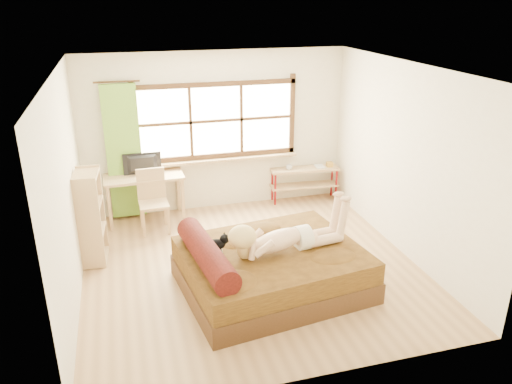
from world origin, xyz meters
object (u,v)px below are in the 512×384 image
object	(u,v)px
kitten	(214,244)
chair	(153,197)
woman	(286,226)
bookshelf	(91,217)
bed	(268,268)
pipe_shelf	(305,177)
desk	(144,182)

from	to	relation	value
kitten	chair	world-z (taller)	chair
woman	bookshelf	distance (m)	2.76
bed	kitten	distance (m)	0.78
pipe_shelf	bookshelf	world-z (taller)	bookshelf
bed	bookshelf	distance (m)	2.58
woman	pipe_shelf	bearing A→B (deg)	56.53
bookshelf	bed	bearing A→B (deg)	-28.55
bookshelf	desk	bearing A→B (deg)	59.58
pipe_shelf	desk	bearing A→B (deg)	-172.90
kitten	bookshelf	size ratio (longest dim) A/B	0.25
woman	bookshelf	bearing A→B (deg)	141.12
desk	bookshelf	xyz separation A→B (m)	(-0.80, -1.17, -0.02)
bed	woman	world-z (taller)	woman
woman	pipe_shelf	distance (m)	3.03
pipe_shelf	bookshelf	xyz separation A→B (m)	(-3.65, -1.29, 0.22)
bed	desk	size ratio (longest dim) A/B	1.89
bed	woman	distance (m)	0.62
woman	desk	bearing A→B (deg)	113.15
woman	pipe_shelf	world-z (taller)	woman
woman	desk	xyz separation A→B (m)	(-1.55, 2.59, -0.20)
woman	kitten	bearing A→B (deg)	162.40
kitten	woman	bearing A→B (deg)	-17.60
pipe_shelf	bookshelf	size ratio (longest dim) A/B	0.96
woman	chair	bearing A→B (deg)	115.34
woman	kitten	size ratio (longest dim) A/B	4.67
bookshelf	kitten	bearing A→B (deg)	-36.45
chair	bookshelf	bearing A→B (deg)	-139.84
bed	desk	world-z (taller)	bed
kitten	desk	distance (m)	2.53
bed	bookshelf	size ratio (longest dim) A/B	1.84
bed	desk	xyz separation A→B (m)	(-1.35, 2.54, 0.39)
kitten	bookshelf	bearing A→B (deg)	131.67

